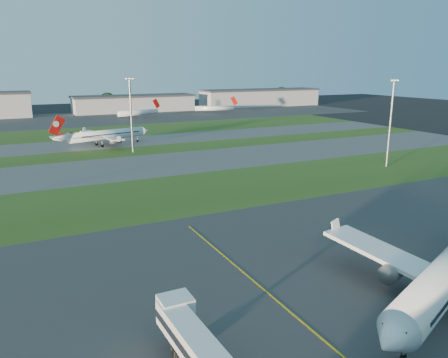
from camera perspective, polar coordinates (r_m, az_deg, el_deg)
ground at (r=55.84m, az=2.43°, el=-16.78°), size 700.00×700.00×0.00m
apron_near at (r=55.84m, az=2.43°, el=-16.78°), size 300.00×70.00×0.01m
grass_strip_a at (r=100.88m, az=-11.88°, el=-2.63°), size 300.00×34.00×0.01m
taxiway_a at (r=132.14m, az=-15.52°, el=1.15°), size 300.00×32.00×0.01m
grass_strip_b at (r=156.30m, az=-17.30°, el=3.00°), size 300.00×18.00×0.01m
taxiway_b at (r=177.75m, az=-18.46°, el=4.20°), size 300.00×26.00×0.01m
grass_strip_c at (r=210.14m, az=-19.77°, el=5.55°), size 300.00×40.00×0.01m
apron_far at (r=269.41m, az=-21.35°, el=7.16°), size 400.00×80.00×0.01m
yellow_line at (r=58.10m, az=6.92°, el=-15.55°), size 0.25×60.00×0.02m
airliner_taxiing at (r=173.50m, az=-15.11°, el=5.56°), size 36.13×30.29×11.47m
mini_jet_near at (r=266.84m, az=-11.13°, el=8.51°), size 28.09×9.73×9.48m
mini_jet_far at (r=291.69m, az=-1.19°, el=9.24°), size 27.57×11.58×9.48m
light_mast_centre at (r=155.28m, az=-12.06°, el=8.79°), size 3.20×0.70×25.80m
light_mast_east at (r=138.72m, az=20.96°, el=7.55°), size 3.20×0.70×25.80m
hangar_east at (r=307.86m, az=-11.64°, el=9.66°), size 81.60×23.00×11.20m
hangar_far_east at (r=346.94m, az=4.78°, el=10.55°), size 96.90×23.00×13.20m
tree_mid_west at (r=308.74m, az=-25.91°, el=8.59°), size 9.90×9.90×10.80m
tree_mid_east at (r=317.98m, az=-14.96°, el=9.82°), size 11.55×11.55×12.60m
tree_east at (r=339.12m, az=-2.19°, el=10.42°), size 10.45×10.45×11.40m
tree_far_east at (r=376.40m, az=7.50°, el=10.89°), size 12.65×12.65×13.80m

